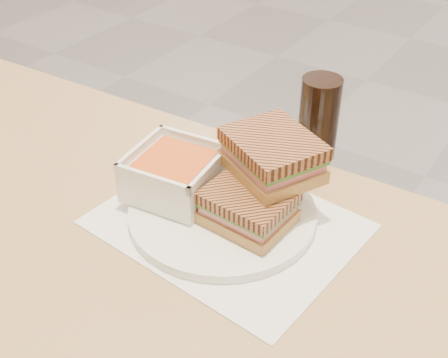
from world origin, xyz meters
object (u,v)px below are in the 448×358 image
Objects in this scene: cola_glass at (319,118)px; main_table at (111,310)px; panini_lower at (248,207)px; soup_bowl at (175,175)px; plate at (222,213)px.

main_table is at bearing -109.15° from cola_glass.
cola_glass is at bearing 92.45° from panini_lower.
panini_lower is (0.14, 0.15, 0.16)m from main_table.
main_table is 0.44m from cola_glass.
soup_bowl is 0.13m from panini_lower.
soup_bowl is at bearing -116.88° from cola_glass.
main_table is 8.93× the size of cola_glass.
soup_bowl reaches higher than panini_lower.
cola_glass reaches higher than panini_lower.
soup_bowl is at bearing -177.29° from plate.
plate is at bearing 175.05° from panini_lower.
panini_lower reaches higher than main_table.
plate reaches higher than main_table.
main_table is 9.08× the size of soup_bowl.
soup_bowl is (-0.08, -0.00, 0.04)m from plate.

